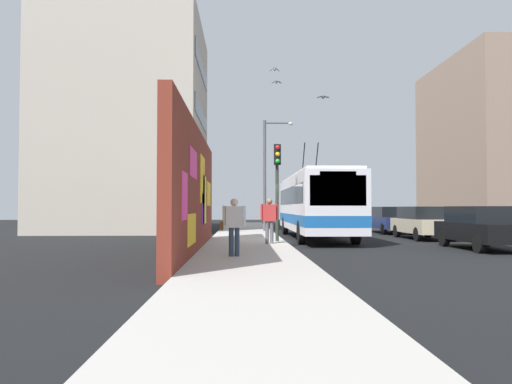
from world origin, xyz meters
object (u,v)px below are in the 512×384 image
at_px(city_bus, 315,203).
at_px(pedestrian_at_curb, 269,217).
at_px(parked_car_navy, 389,219).
at_px(street_lamp, 268,167).
at_px(traffic_light, 277,175).
at_px(parked_car_champagne, 423,222).
at_px(parked_car_black, 482,227).
at_px(pedestrian_near_wall, 234,222).

bearing_deg(city_bus, pedestrian_at_curb, 153.72).
bearing_deg(parked_car_navy, city_bus, 133.90).
bearing_deg(street_lamp, pedestrian_at_curb, 177.20).
relative_size(city_bus, traffic_light, 2.89).
distance_m(city_bus, street_lamp, 5.67).
bearing_deg(pedestrian_at_curb, parked_car_champagne, -58.89).
xyz_separation_m(city_bus, traffic_light, (-3.97, 2.15, 1.10)).
relative_size(parked_car_navy, street_lamp, 0.75).
relative_size(parked_car_black, pedestrian_at_curb, 2.48).
height_order(city_bus, pedestrian_at_curb, city_bus).
bearing_deg(parked_car_navy, street_lamp, 91.46).
xyz_separation_m(parked_car_black, pedestrian_at_curb, (1.12, 7.74, 0.34)).
height_order(parked_car_champagne, parked_car_navy, same).
xyz_separation_m(parked_car_navy, pedestrian_near_wall, (-14.93, 9.03, 0.27)).
relative_size(parked_car_black, parked_car_champagne, 0.96).
bearing_deg(street_lamp, pedestrian_near_wall, 173.13).
bearing_deg(parked_car_black, street_lamp, 33.20).
bearing_deg(pedestrian_near_wall, traffic_light, -15.76).
bearing_deg(parked_car_champagne, pedestrian_at_curb, 121.11).
height_order(city_bus, parked_car_champagne, city_bus).
distance_m(city_bus, parked_car_navy, 7.27).
bearing_deg(parked_car_champagne, street_lamp, 53.89).
height_order(city_bus, parked_car_navy, city_bus).
bearing_deg(pedestrian_at_curb, street_lamp, -2.80).
relative_size(traffic_light, street_lamp, 0.61).
height_order(pedestrian_near_wall, traffic_light, traffic_light).
relative_size(city_bus, street_lamp, 1.76).
xyz_separation_m(city_bus, parked_car_champagne, (-0.47, -5.20, -0.91)).
relative_size(city_bus, pedestrian_at_curb, 6.68).
xyz_separation_m(parked_car_black, traffic_light, (2.29, 7.35, 2.01)).
relative_size(city_bus, parked_car_black, 2.69).
bearing_deg(parked_car_black, pedestrian_near_wall, 112.07).
bearing_deg(traffic_light, parked_car_black, -107.31).
bearing_deg(pedestrian_at_curb, parked_car_navy, -37.34).
bearing_deg(parked_car_black, pedestrian_at_curb, 81.75).
bearing_deg(pedestrian_near_wall, pedestrian_at_curb, -15.10).
height_order(parked_car_navy, pedestrian_near_wall, pedestrian_near_wall).
height_order(parked_car_black, pedestrian_near_wall, pedestrian_near_wall).
bearing_deg(parked_car_black, parked_car_navy, -0.00).
bearing_deg(pedestrian_near_wall, parked_car_navy, -31.17).
height_order(pedestrian_near_wall, pedestrian_at_curb, pedestrian_at_curb).
xyz_separation_m(parked_car_black, parked_car_champagne, (5.79, -0.00, 0.00)).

